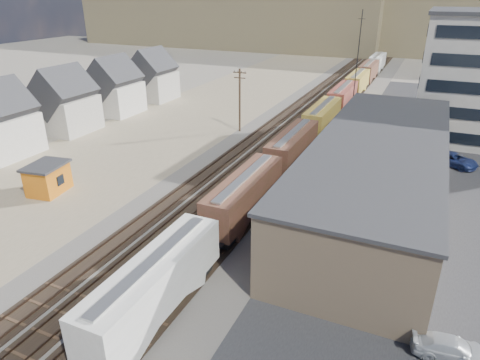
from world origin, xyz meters
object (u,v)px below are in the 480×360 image
at_px(utility_pole_north, 240,99).
at_px(parked_car_blue, 454,160).
at_px(parked_car_silver, 451,349).
at_px(freight_train, 333,106).
at_px(maintenance_shed, 48,178).

relative_size(utility_pole_north, parked_car_blue, 1.66).
height_order(utility_pole_north, parked_car_blue, utility_pole_north).
xyz_separation_m(utility_pole_north, parked_car_silver, (31.01, -37.01, -4.61)).
bearing_deg(parked_car_silver, utility_pole_north, 31.75).
bearing_deg(freight_train, maintenance_shed, -118.69).
bearing_deg(freight_train, utility_pole_north, -136.11).
xyz_separation_m(maintenance_shed, parked_car_silver, (41.32, -7.54, -1.06)).
xyz_separation_m(freight_train, parked_car_silver, (18.72, -48.84, -2.11)).
distance_m(parked_car_silver, parked_car_blue, 34.99).
bearing_deg(parked_car_silver, freight_train, 12.75).
bearing_deg(parked_car_silver, maintenance_shed, 71.45).
distance_m(maintenance_shed, parked_car_blue, 49.91).
relative_size(freight_train, maintenance_shed, 23.25).
height_order(freight_train, maintenance_shed, freight_train).
height_order(utility_pole_north, maintenance_shed, utility_pole_north).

